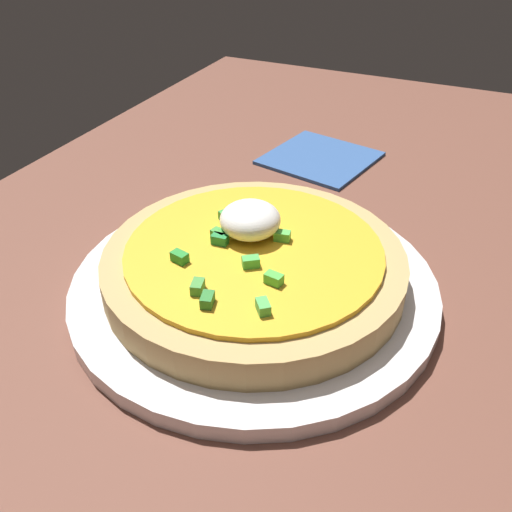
% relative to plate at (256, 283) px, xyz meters
% --- Properties ---
extents(dining_table, '(1.23, 0.85, 0.03)m').
position_rel_plate_xyz_m(dining_table, '(0.00, 0.08, -0.02)').
color(dining_table, brown).
rests_on(dining_table, ground).
extents(plate, '(0.30, 0.30, 0.01)m').
position_rel_plate_xyz_m(plate, '(0.00, 0.00, 0.00)').
color(plate, silver).
rests_on(plate, dining_table).
extents(pizza, '(0.24, 0.24, 0.06)m').
position_rel_plate_xyz_m(pizza, '(-0.00, -0.00, 0.02)').
color(pizza, tan).
rests_on(pizza, plate).
extents(napkin, '(0.14, 0.14, 0.00)m').
position_rel_plate_xyz_m(napkin, '(-0.26, -0.03, -0.00)').
color(napkin, '#30538E').
rests_on(napkin, dining_table).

